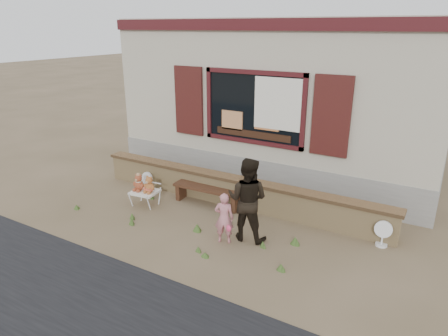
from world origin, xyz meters
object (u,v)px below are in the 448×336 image
Objects in this scene: teddy_bear_left at (139,182)px; child at (224,218)px; teddy_bear_right at (150,184)px; bench at (207,192)px; adult at (247,199)px; folding_chair at (145,192)px.

teddy_bear_left is 0.40× the size of child.
bench is at bearing 27.95° from teddy_bear_right.
teddy_bear_right is (-1.05, -0.72, 0.23)m from bench.
adult reaches higher than teddy_bear_left.
child is (2.35, -0.51, 0.18)m from folding_chair.
child is (1.16, -1.24, 0.19)m from bench.
bench is 1.29m from teddy_bear_right.
bench is 2.67× the size of folding_chair.
teddy_bear_left is at bearing 180.00° from folding_chair.
bench is 1.66× the size of child.
folding_chair is 0.26m from teddy_bear_right.
teddy_bear_left reaches higher than teddy_bear_right.
teddy_bear_right is at bearing -33.58° from child.
adult is at bearing -34.31° from bench.
folding_chair is 1.58× the size of teddy_bear_left.
folding_chair is at bearing -150.70° from bench.
bench is 1.40m from folding_chair.
teddy_bear_left is (-1.33, -0.75, 0.24)m from bench.
adult is at bearing -10.21° from folding_chair.
child is 0.61× the size of adult.
teddy_bear_left is at bearing -31.42° from child.
teddy_bear_right is (0.28, 0.03, -0.00)m from teddy_bear_left.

